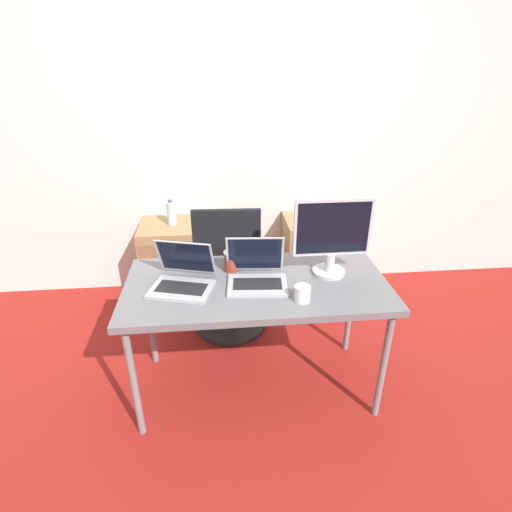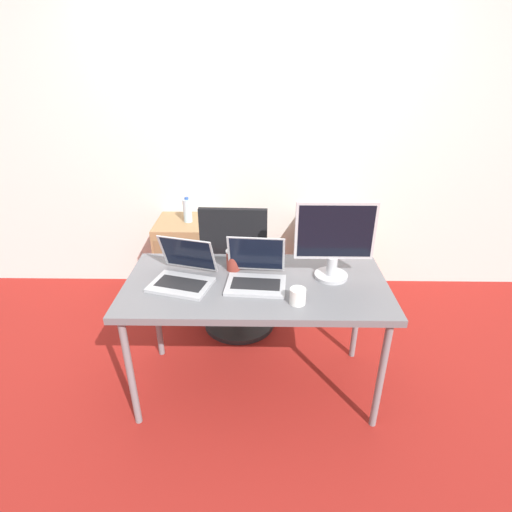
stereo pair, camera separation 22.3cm
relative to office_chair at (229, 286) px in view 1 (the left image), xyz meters
name	(u,v)px [view 1 (the left image)]	position (x,y,z in m)	size (l,w,h in m)	color
ground_plane	(257,385)	(0.15, -0.61, -0.40)	(14.00, 14.00, 0.00)	maroon
wall_back	(240,142)	(0.15, 0.79, 0.90)	(10.00, 0.05, 2.60)	silver
desk	(257,291)	(0.15, -0.61, 0.32)	(1.49, 0.72, 0.78)	slate
office_chair	(229,286)	(0.00, 0.00, 0.00)	(0.56, 0.57, 1.07)	#232326
cabinet_left	(176,262)	(-0.44, 0.52, -0.05)	(0.54, 0.47, 0.70)	#99754C
cabinet_right	(315,256)	(0.77, 0.52, -0.05)	(0.54, 0.47, 0.70)	#99754C
water_bottle	(171,213)	(-0.44, 0.53, 0.40)	(0.07, 0.07, 0.21)	silver
laptop_left	(256,274)	(0.14, -0.60, 0.43)	(0.35, 0.32, 0.25)	#ADADB2
laptop_right	(183,278)	(-0.27, -0.60, 0.43)	(0.38, 0.40, 0.24)	#ADADB2
monitor	(332,236)	(0.58, -0.54, 0.62)	(0.44, 0.19, 0.46)	#B7B7BC
coffee_cup_white	(302,294)	(0.36, -0.82, 0.42)	(0.08, 0.08, 0.09)	white
coffee_cup_brown	(231,261)	(0.01, -0.45, 0.44)	(0.09, 0.09, 0.13)	maroon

